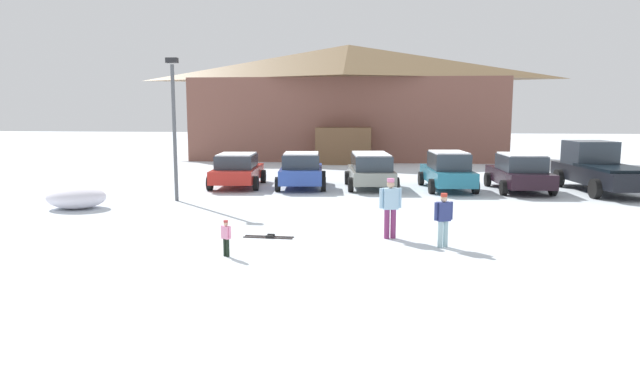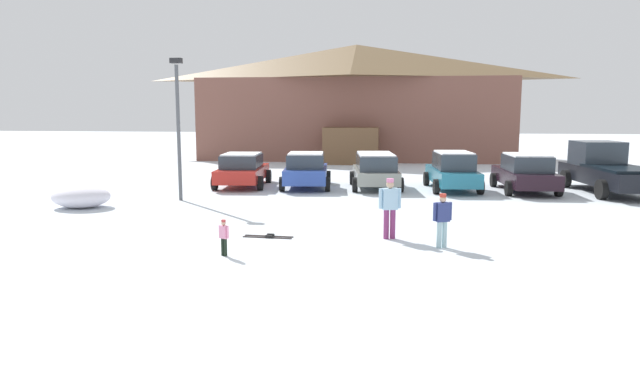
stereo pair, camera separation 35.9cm
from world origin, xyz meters
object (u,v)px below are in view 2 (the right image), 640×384
parked_blue_hatchback (306,170)px  parked_black_sedan (525,173)px  pickup_truck (606,169)px  skier_adult_in_blue_parka (390,205)px  parked_grey_wagon (375,169)px  lamp_post (178,121)px  parked_red_sedan (242,169)px  ski_lodge (356,101)px  skier_child_in_pink_snowsuit (224,236)px  pair_of_skis (269,236)px  skier_teen_in_navy_coat (442,217)px  parked_teal_hatchback (453,171)px  plowed_snow_pile (81,196)px

parked_blue_hatchback → parked_black_sedan: parked_black_sedan is taller
pickup_truck → skier_adult_in_blue_parka: pickup_truck is taller
parked_grey_wagon → lamp_post: bearing=-148.5°
parked_red_sedan → skier_adult_in_blue_parka: (6.92, -10.10, 0.15)m
ski_lodge → parked_red_sedan: size_ratio=4.91×
skier_child_in_pink_snowsuit → pair_of_skis: 2.29m
parked_black_sedan → skier_adult_in_blue_parka: size_ratio=2.85×
skier_adult_in_blue_parka → skier_teen_in_navy_coat: size_ratio=1.19×
parked_blue_hatchback → lamp_post: lamp_post is taller
skier_adult_in_blue_parka → pair_of_skis: (-3.34, -0.27, -0.92)m
parked_red_sedan → ski_lodge: bearing=76.6°
skier_adult_in_blue_parka → lamp_post: lamp_post is taller
parked_red_sedan → parked_teal_hatchback: 9.55m
pair_of_skis → plowed_snow_pile: bearing=153.6°
parked_black_sedan → pair_of_skis: parked_black_sedan is taller
parked_black_sedan → parked_blue_hatchback: bearing=-179.9°
skier_adult_in_blue_parka → pair_of_skis: size_ratio=1.19×
parked_red_sedan → parked_grey_wagon: (6.14, 0.21, 0.07)m
lamp_post → plowed_snow_pile: (-2.95, -2.12, -2.67)m
parked_grey_wagon → skier_adult_in_blue_parka: (0.78, -10.31, 0.08)m
skier_teen_in_navy_coat → skier_adult_in_blue_parka: bearing=146.9°
skier_teen_in_navy_coat → pair_of_skis: size_ratio=1.00×
parked_blue_hatchback → pair_of_skis: parked_blue_hatchback is taller
parked_black_sedan → plowed_snow_pile: (-16.88, -6.46, -0.42)m
parked_blue_hatchback → pair_of_skis: 10.38m
ski_lodge → parked_black_sedan: size_ratio=4.72×
lamp_post → skier_adult_in_blue_parka: bearing=-34.9°
skier_teen_in_navy_coat → pair_of_skis: skier_teen_in_navy_coat is taller
skier_teen_in_navy_coat → pair_of_skis: 4.79m
parked_red_sedan → skier_teen_in_navy_coat: 13.74m
pair_of_skis → plowed_snow_pile: plowed_snow_pile is taller
pickup_truck → skier_child_in_pink_snowsuit: pickup_truck is taller
parked_blue_hatchback → parked_teal_hatchback: (6.55, 0.14, 0.04)m
parked_teal_hatchback → plowed_snow_pile: 15.30m
parked_red_sedan → pair_of_skis: parked_red_sedan is taller
parked_red_sedan → lamp_post: bearing=-106.7°
pair_of_skis → parked_red_sedan: bearing=109.1°
lamp_post → parked_blue_hatchback: bearing=45.1°
skier_teen_in_navy_coat → plowed_snow_pile: (-12.52, 4.50, -0.38)m
parked_blue_hatchback → plowed_snow_pile: 9.71m
parked_teal_hatchback → skier_teen_in_navy_coat: (-1.29, -11.08, -0.06)m
parked_blue_hatchback → skier_adult_in_blue_parka: size_ratio=2.58×
ski_lodge → skier_teen_in_navy_coat: ski_lodge is taller
parked_blue_hatchback → skier_teen_in_navy_coat: (5.27, -10.95, -0.02)m
ski_lodge → lamp_post: 21.99m
parked_black_sedan → ski_lodge: bearing=116.9°
pair_of_skis → plowed_snow_pile: 8.75m
parked_grey_wagon → pair_of_skis: (-2.56, -10.57, -0.85)m
pair_of_skis → pickup_truck: bearing=40.5°
parked_teal_hatchback → skier_adult_in_blue_parka: parked_teal_hatchback is taller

